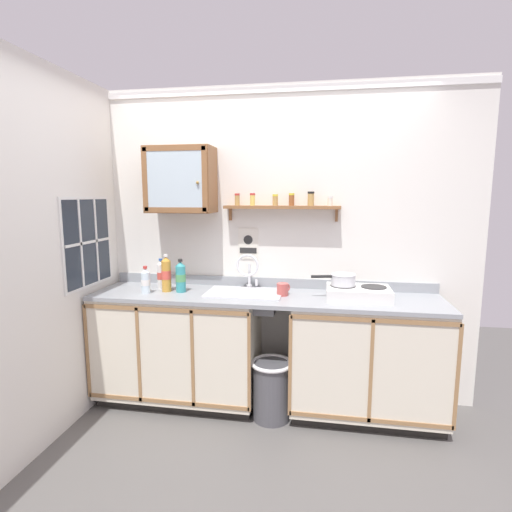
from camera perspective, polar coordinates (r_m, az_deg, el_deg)
floor at (r=3.06m, az=-0.25°, el=-24.66°), size 5.72×5.72×0.00m
back_wall at (r=3.32m, az=1.96°, el=1.77°), size 3.32×0.07×2.55m
side_wall_left at (r=2.95m, az=-28.71°, el=-0.36°), size 0.05×3.52×2.55m
lower_cabinet_run at (r=3.41m, az=-10.93°, el=-12.69°), size 1.30×0.57×0.89m
lower_cabinet_run_right at (r=3.23m, az=15.51°, el=-14.11°), size 1.13×0.57×0.89m
countertop at (r=3.09m, az=1.15°, el=-5.86°), size 2.68×0.60×0.03m
backsplash at (r=3.34m, az=1.85°, el=-3.78°), size 2.68×0.02×0.08m
sink at (r=3.16m, az=-1.60°, el=-5.70°), size 0.59×0.42×0.42m
hot_plate_stove at (r=3.05m, az=14.39°, el=-5.14°), size 0.46×0.32×0.09m
saucepan at (r=3.05m, az=12.27°, el=-3.26°), size 0.33×0.18×0.09m
bottle_detergent_teal_0 at (r=3.21m, az=-10.71°, el=-2.95°), size 0.08×0.08×0.26m
bottle_water_clear_1 at (r=3.23m, az=-15.48°, el=-3.48°), size 0.07×0.07×0.22m
bottle_juice_amber_2 at (r=3.25m, az=-12.69°, el=-2.54°), size 0.08×0.08×0.30m
bottle_opaque_white_3 at (r=3.35m, az=-13.42°, el=-2.66°), size 0.06×0.06×0.25m
mug at (r=3.07m, az=3.85°, el=-4.76°), size 0.10×0.11×0.09m
wall_cabinet at (r=3.31m, az=-10.71°, el=10.62°), size 0.54×0.30×0.52m
spice_shelf at (r=3.19m, az=3.80°, el=7.21°), size 0.92×0.14×0.23m
warning_sign at (r=3.32m, az=-1.12°, el=1.75°), size 0.17×0.01×0.26m
window at (r=3.34m, az=-22.96°, el=1.83°), size 0.03×0.62×0.70m
trash_bin at (r=3.18m, az=2.24°, el=-18.41°), size 0.32×0.32×0.45m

